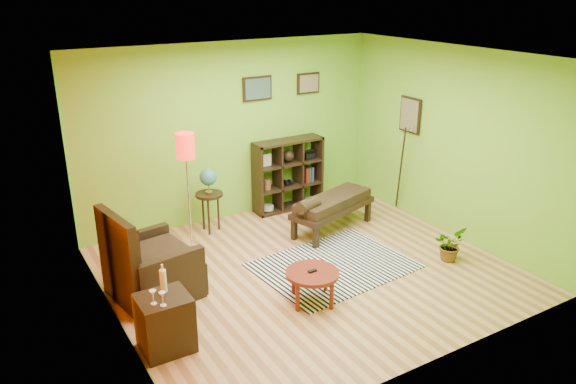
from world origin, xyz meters
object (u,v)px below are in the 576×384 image
armchair (149,269)px  potted_plant (449,248)px  coffee_table (312,276)px  floor_lamp (186,157)px  globe_table (209,184)px  bench (331,204)px  cube_shelf (289,175)px  side_cabinet (165,323)px

armchair → potted_plant: armchair is taller
coffee_table → armchair: 1.98m
floor_lamp → potted_plant: (2.95, -2.07, -1.23)m
floor_lamp → globe_table: size_ratio=1.71×
armchair → bench: size_ratio=0.74×
globe_table → coffee_table: bearing=-84.6°
bench → potted_plant: bearing=-62.5°
armchair → bench: bearing=8.0°
cube_shelf → potted_plant: bearing=-71.6°
globe_table → side_cabinet: bearing=-122.5°
coffee_table → bench: bearing=48.8°
floor_lamp → globe_table: floor_lamp is taller
coffee_table → potted_plant: (2.21, -0.08, -0.16)m
bench → coffee_table: bearing=-131.2°
side_cabinet → floor_lamp: (1.08, 1.99, 1.10)m
bench → potted_plant: size_ratio=3.37×
side_cabinet → floor_lamp: floor_lamp is taller
armchair → floor_lamp: (0.88, 0.86, 1.06)m
coffee_table → cube_shelf: size_ratio=0.54×
floor_lamp → cube_shelf: bearing=18.9°
globe_table → bench: globe_table is taller
floor_lamp → coffee_table: bearing=-69.5°
cube_shelf → bench: 1.15m
side_cabinet → globe_table: 2.99m
armchair → globe_table: size_ratio=1.14×
side_cabinet → bench: 3.55m
side_cabinet → coffee_table: bearing=0.0°
bench → side_cabinet: bearing=-154.0°
side_cabinet → cube_shelf: bearing=40.8°
cube_shelf → potted_plant: cube_shelf is taller
coffee_table → floor_lamp: floor_lamp is taller
armchair → bench: (2.99, 0.42, 0.09)m
coffee_table → bench: (1.36, 1.55, 0.10)m
floor_lamp → armchair: bearing=-135.8°
globe_table → bench: 1.88m
side_cabinet → floor_lamp: 2.52m
floor_lamp → globe_table: (0.51, 0.50, -0.64)m
armchair → coffee_table: bearing=-34.9°
armchair → floor_lamp: size_ratio=0.67×
coffee_table → armchair: armchair is taller
coffee_table → cube_shelf: cube_shelf is taller
cube_shelf → side_cabinet: bearing=-139.2°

